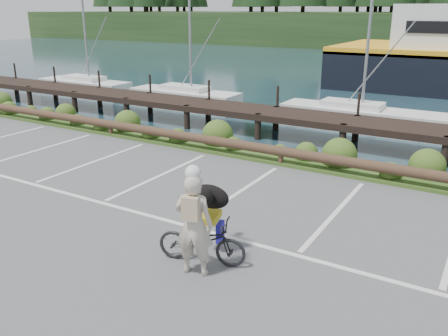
% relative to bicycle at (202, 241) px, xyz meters
% --- Properties ---
extents(ground, '(72.00, 72.00, 0.00)m').
position_rel_bicycle_xyz_m(ground, '(-1.14, 1.55, -0.45)').
color(ground, '#4F4F51').
extents(vegetation_strip, '(34.00, 1.60, 0.10)m').
position_rel_bicycle_xyz_m(vegetation_strip, '(-1.14, 6.85, -0.40)').
color(vegetation_strip, '#3D5B21').
rests_on(vegetation_strip, ground).
extents(log_rail, '(32.00, 0.30, 0.60)m').
position_rel_bicycle_xyz_m(log_rail, '(-1.14, 6.15, -0.45)').
color(log_rail, '#443021').
rests_on(log_rail, ground).
extents(bicycle, '(1.80, 1.01, 0.90)m').
position_rel_bicycle_xyz_m(bicycle, '(0.00, 0.00, 0.00)').
color(bicycle, black).
rests_on(bicycle, ground).
extents(cyclist, '(0.79, 0.62, 1.91)m').
position_rel_bicycle_xyz_m(cyclist, '(0.10, -0.39, 0.51)').
color(cyclist, beige).
rests_on(cyclist, ground).
extents(dog, '(0.59, 0.88, 0.47)m').
position_rel_bicycle_xyz_m(dog, '(-0.14, 0.53, 0.68)').
color(dog, black).
rests_on(dog, bicycle).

